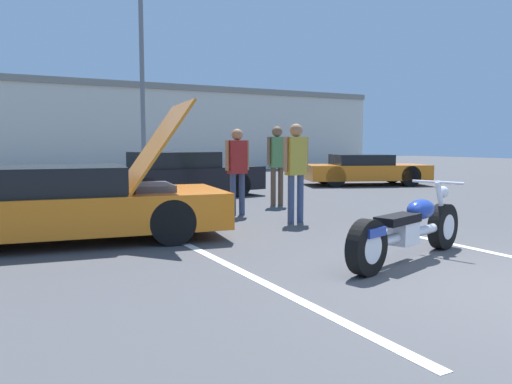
{
  "coord_description": "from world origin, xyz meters",
  "views": [
    {
      "loc": [
        -4.59,
        -2.8,
        1.44
      ],
      "look_at": [
        -1.47,
        2.94,
        0.8
      ],
      "focal_mm": 35.0,
      "sensor_mm": 36.0,
      "label": 1
    }
  ],
  "objects_px": {
    "show_car_hood_open": "(64,203)",
    "spectator_near_motorcycle": "(296,164)",
    "light_pole": "(144,74)",
    "parked_car_right_row": "(364,170)",
    "motorcycle": "(409,230)",
    "spectator_midground": "(277,158)",
    "spectator_by_show_car": "(237,164)",
    "parked_car_mid_row": "(179,176)"
  },
  "relations": [
    {
      "from": "light_pole",
      "to": "spectator_by_show_car",
      "type": "distance_m",
      "value": 11.33
    },
    {
      "from": "spectator_midground",
      "to": "motorcycle",
      "type": "bearing_deg",
      "value": -104.3
    },
    {
      "from": "motorcycle",
      "to": "spectator_near_motorcycle",
      "type": "height_order",
      "value": "spectator_near_motorcycle"
    },
    {
      "from": "motorcycle",
      "to": "parked_car_mid_row",
      "type": "xyz_separation_m",
      "value": [
        -0.01,
        8.19,
        0.2
      ]
    },
    {
      "from": "parked_car_right_row",
      "to": "show_car_hood_open",
      "type": "bearing_deg",
      "value": -130.42
    },
    {
      "from": "light_pole",
      "to": "parked_car_right_row",
      "type": "height_order",
      "value": "light_pole"
    },
    {
      "from": "motorcycle",
      "to": "show_car_hood_open",
      "type": "height_order",
      "value": "show_car_hood_open"
    },
    {
      "from": "light_pole",
      "to": "spectator_near_motorcycle",
      "type": "height_order",
      "value": "light_pole"
    },
    {
      "from": "light_pole",
      "to": "show_car_hood_open",
      "type": "relative_size",
      "value": 1.54
    },
    {
      "from": "spectator_by_show_car",
      "to": "spectator_midground",
      "type": "bearing_deg",
      "value": 32.66
    },
    {
      "from": "parked_car_mid_row",
      "to": "spectator_midground",
      "type": "height_order",
      "value": "spectator_midground"
    },
    {
      "from": "motorcycle",
      "to": "parked_car_mid_row",
      "type": "relative_size",
      "value": 0.54
    },
    {
      "from": "motorcycle",
      "to": "spectator_near_motorcycle",
      "type": "relative_size",
      "value": 1.39
    },
    {
      "from": "light_pole",
      "to": "motorcycle",
      "type": "distance_m",
      "value": 15.83
    },
    {
      "from": "light_pole",
      "to": "spectator_midground",
      "type": "distance_m",
      "value": 10.32
    },
    {
      "from": "spectator_by_show_car",
      "to": "spectator_midground",
      "type": "relative_size",
      "value": 0.94
    },
    {
      "from": "motorcycle",
      "to": "light_pole",
      "type": "bearing_deg",
      "value": 68.38
    },
    {
      "from": "motorcycle",
      "to": "parked_car_right_row",
      "type": "xyz_separation_m",
      "value": [
        7.04,
        9.0,
        0.14
      ]
    },
    {
      "from": "motorcycle",
      "to": "spectator_near_motorcycle",
      "type": "distance_m",
      "value": 3.27
    },
    {
      "from": "motorcycle",
      "to": "parked_car_right_row",
      "type": "relative_size",
      "value": 0.55
    },
    {
      "from": "parked_car_mid_row",
      "to": "spectator_by_show_car",
      "type": "relative_size",
      "value": 2.66
    },
    {
      "from": "light_pole",
      "to": "show_car_hood_open",
      "type": "distance_m",
      "value": 13.37
    },
    {
      "from": "light_pole",
      "to": "spectator_near_motorcycle",
      "type": "distance_m",
      "value": 12.56
    },
    {
      "from": "show_car_hood_open",
      "to": "spectator_near_motorcycle",
      "type": "distance_m",
      "value": 3.98
    },
    {
      "from": "light_pole",
      "to": "parked_car_right_row",
      "type": "xyz_separation_m",
      "value": [
        5.88,
        -6.33,
        -3.63
      ]
    },
    {
      "from": "show_car_hood_open",
      "to": "parked_car_right_row",
      "type": "distance_m",
      "value": 12.0
    },
    {
      "from": "show_car_hood_open",
      "to": "spectator_midground",
      "type": "distance_m",
      "value": 5.4
    },
    {
      "from": "spectator_near_motorcycle",
      "to": "spectator_midground",
      "type": "xyz_separation_m",
      "value": [
        0.98,
        2.3,
        0.03
      ]
    },
    {
      "from": "motorcycle",
      "to": "parked_car_mid_row",
      "type": "distance_m",
      "value": 8.2
    },
    {
      "from": "motorcycle",
      "to": "spectator_midground",
      "type": "bearing_deg",
      "value": 58.42
    },
    {
      "from": "spectator_by_show_car",
      "to": "motorcycle",
      "type": "bearing_deg",
      "value": -88.68
    },
    {
      "from": "motorcycle",
      "to": "show_car_hood_open",
      "type": "xyz_separation_m",
      "value": [
        -3.53,
        3.33,
        0.17
      ]
    },
    {
      "from": "spectator_by_show_car",
      "to": "parked_car_right_row",
      "type": "bearing_deg",
      "value": 32.13
    },
    {
      "from": "spectator_by_show_car",
      "to": "spectator_midground",
      "type": "xyz_separation_m",
      "value": [
        1.5,
        0.96,
        0.07
      ]
    },
    {
      "from": "light_pole",
      "to": "parked_car_mid_row",
      "type": "relative_size",
      "value": 1.65
    },
    {
      "from": "spectator_near_motorcycle",
      "to": "spectator_midground",
      "type": "bearing_deg",
      "value": 66.92
    },
    {
      "from": "parked_car_mid_row",
      "to": "spectator_by_show_car",
      "type": "distance_m",
      "value": 3.71
    },
    {
      "from": "show_car_hood_open",
      "to": "spectator_near_motorcycle",
      "type": "xyz_separation_m",
      "value": [
        3.94,
        -0.16,
        0.51
      ]
    },
    {
      "from": "light_pole",
      "to": "motorcycle",
      "type": "bearing_deg",
      "value": -94.33
    },
    {
      "from": "parked_car_mid_row",
      "to": "spectator_midground",
      "type": "bearing_deg",
      "value": -71.39
    },
    {
      "from": "parked_car_right_row",
      "to": "spectator_by_show_car",
      "type": "height_order",
      "value": "spectator_by_show_car"
    },
    {
      "from": "light_pole",
      "to": "spectator_by_show_car",
      "type": "relative_size",
      "value": 4.38
    }
  ]
}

